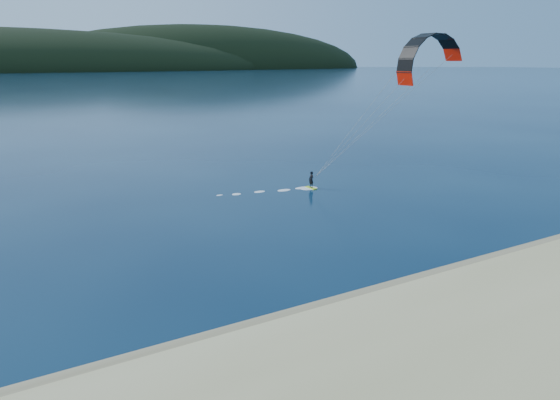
# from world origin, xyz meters

# --- Properties ---
(ground) EXTENTS (1800.00, 1800.00, 0.00)m
(ground) POSITION_xyz_m (0.00, 0.00, 0.00)
(ground) COLOR #061A32
(ground) RESTS_ON ground
(wet_sand) EXTENTS (220.00, 2.50, 0.10)m
(wet_sand) POSITION_xyz_m (0.00, 4.50, 0.05)
(wet_sand) COLOR #8E7D52
(wet_sand) RESTS_ON ground
(headland) EXTENTS (1200.00, 310.00, 140.00)m
(headland) POSITION_xyz_m (0.63, 745.28, 0.00)
(headland) COLOR black
(headland) RESTS_ON ground
(kitesurfer_near) EXTENTS (24.54, 8.75, 16.39)m
(kitesurfer_near) POSITION_xyz_m (24.00, 21.47, 11.94)
(kitesurfer_near) COLOR #B9E71B
(kitesurfer_near) RESTS_ON ground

